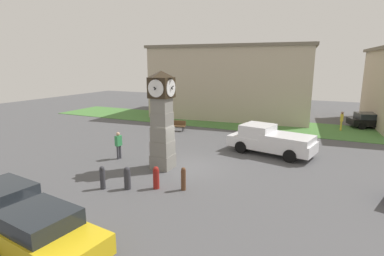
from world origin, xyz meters
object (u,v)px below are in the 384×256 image
at_px(bollard_end_row, 102,177).
at_px(car_end_of_row, 372,120).
at_px(bollard_far_row, 127,178).
at_px(clock_tower, 162,120).
at_px(car_by_building, 45,234).
at_px(pickup_truck, 271,140).
at_px(pedestrian_by_cars, 119,144).
at_px(pedestrian_crossing_lot, 342,120).
at_px(bollard_near_tower, 183,179).
at_px(car_near_tower, 6,206).
at_px(bollard_mid_row, 156,177).
at_px(bench, 177,125).
at_px(pedestrian_near_bench, 173,104).

xyz_separation_m(bollard_end_row, car_end_of_row, (13.05, 21.20, 0.14)).
bearing_deg(car_end_of_row, bollard_far_row, -120.00).
distance_m(clock_tower, car_by_building, 8.70).
height_order(car_by_building, car_end_of_row, car_by_building).
xyz_separation_m(pickup_truck, pedestrian_by_cars, (-8.34, -5.08, 0.04)).
distance_m(clock_tower, pedestrian_crossing_lot, 17.84).
xyz_separation_m(bollard_near_tower, car_near_tower, (-4.39, -5.58, 0.22)).
bearing_deg(bollard_mid_row, pedestrian_crossing_lot, 65.08).
xyz_separation_m(bollard_far_row, pedestrian_by_cars, (-3.30, 3.55, 0.42)).
bearing_deg(pedestrian_by_cars, bollard_near_tower, -23.79).
bearing_deg(bollard_mid_row, car_near_tower, -121.09).
relative_size(clock_tower, bench, 3.27).
height_order(clock_tower, pedestrian_crossing_lot, clock_tower).
relative_size(car_by_building, car_end_of_row, 0.95).
height_order(bollard_near_tower, pedestrian_by_cars, pedestrian_by_cars).
xyz_separation_m(bollard_near_tower, pedestrian_crossing_lot, (6.97, 17.30, 0.41)).
bearing_deg(pedestrian_near_bench, car_by_building, -69.42).
xyz_separation_m(bollard_near_tower, bollard_far_row, (-2.45, -1.01, -0.01)).
relative_size(bollard_near_tower, bollard_mid_row, 1.02).
xyz_separation_m(bollard_mid_row, pedestrian_crossing_lot, (8.22, 17.68, 0.43)).
bearing_deg(pedestrian_near_bench, clock_tower, -63.01).
relative_size(clock_tower, pedestrian_by_cars, 3.20).
bearing_deg(pedestrian_by_cars, bollard_end_row, -61.04).
relative_size(car_near_tower, pedestrian_near_bench, 2.31).
bearing_deg(car_near_tower, pedestrian_near_bench, 105.52).
height_order(bollard_mid_row, car_by_building, car_by_building).
bearing_deg(pedestrian_near_bench, car_end_of_row, -1.09).
xyz_separation_m(bollard_mid_row, pickup_truck, (3.84, 8.00, 0.38)).
xyz_separation_m(car_by_building, pedestrian_crossing_lot, (8.60, 23.50, 0.23)).
distance_m(bollard_end_row, pedestrian_by_cars, 4.61).
distance_m(car_by_building, car_end_of_row, 28.22).
height_order(bollard_far_row, pedestrian_crossing_lot, pedestrian_crossing_lot).
distance_m(bollard_far_row, pedestrian_crossing_lot, 20.60).
distance_m(car_by_building, pedestrian_crossing_lot, 25.03).
bearing_deg(bollard_near_tower, pedestrian_crossing_lot, 68.07).
distance_m(bollard_near_tower, car_end_of_row, 21.90).
distance_m(clock_tower, pedestrian_near_bench, 20.16).
relative_size(car_near_tower, car_by_building, 0.98).
relative_size(bollard_mid_row, car_by_building, 0.26).
height_order(car_near_tower, car_by_building, car_near_tower).
height_order(car_end_of_row, pedestrian_by_cars, pedestrian_by_cars).
distance_m(car_end_of_row, pedestrian_near_bench, 21.05).
distance_m(car_end_of_row, pedestrian_by_cars, 22.99).
xyz_separation_m(car_by_building, pedestrian_by_cars, (-4.12, 8.74, 0.23)).
relative_size(pickup_truck, pedestrian_near_bench, 3.31).
distance_m(bollard_mid_row, bollard_end_row, 2.53).
relative_size(bollard_far_row, bench, 0.66).
height_order(clock_tower, pedestrian_near_bench, clock_tower).
relative_size(clock_tower, pickup_truck, 0.94).
height_order(car_by_building, pickup_truck, pickup_truck).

